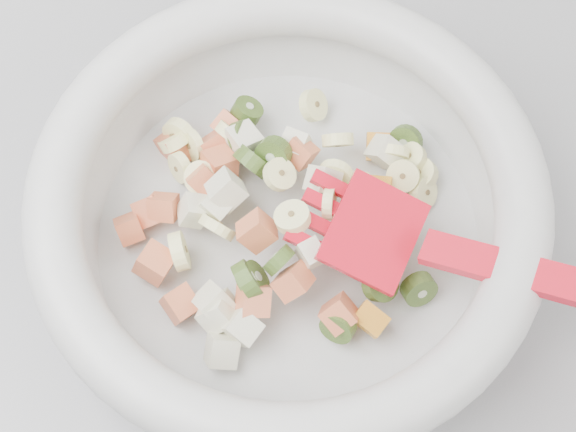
% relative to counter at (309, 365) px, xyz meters
% --- Properties ---
extents(counter, '(2.00, 0.60, 0.90)m').
position_rel_counter_xyz_m(counter, '(0.00, 0.00, 0.00)').
color(counter, gray).
rests_on(counter, ground).
extents(mixing_bowl, '(0.49, 0.35, 0.13)m').
position_rel_counter_xyz_m(mixing_bowl, '(-0.01, -0.04, 0.50)').
color(mixing_bowl, silver).
rests_on(mixing_bowl, counter).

